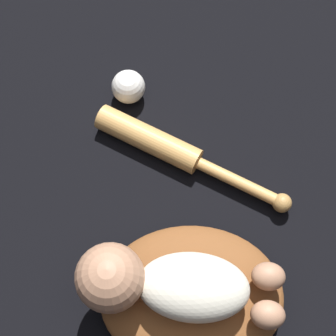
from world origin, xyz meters
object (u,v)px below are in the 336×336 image
Objects in this scene: baseball_bat at (169,149)px; baseball at (128,87)px; baseball_glove at (192,308)px; baby_figure at (164,284)px.

baseball_bat is 5.97× the size of baseball.
baseball_glove is 0.94× the size of baseball_bat.
baseball_glove is at bearing 116.39° from baseball_bat.
baseball_bat is (0.14, -0.29, -0.01)m from baseball_glove.
baby_figure is 5.01× the size of baseball.
baby_figure is at bearing -7.64° from baseball_glove.
baseball_glove is 1.12× the size of baby_figure.
baseball_glove is 0.32m from baseball_bat.
baseball reaches higher than baseball_bat.
baseball_glove reaches higher than baseball.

